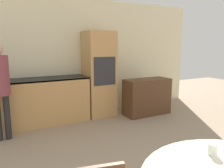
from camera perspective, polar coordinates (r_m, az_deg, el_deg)
The scene contains 5 objects.
wall_back at distance 4.91m, azimuth -13.54°, elevation 6.67°, with size 7.09×0.05×2.60m.
kitchen_counter at distance 4.54m, azimuth -25.95°, elevation -4.89°, with size 3.13×0.60×0.92m.
oven_unit at distance 4.89m, azimuth -3.37°, elevation 2.63°, with size 0.62×0.59×1.87m.
sideboard at distance 5.06m, azimuth 9.09°, elevation -3.29°, with size 1.07×0.45×0.82m.
cup at distance 1.88m, azimuth 24.83°, elevation -15.27°, with size 0.07×0.07×0.09m.
Camera 1 is at (-1.20, 0.75, 1.57)m, focal length 35.00 mm.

